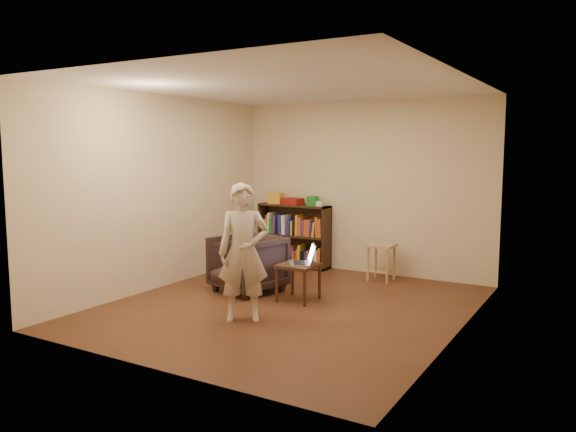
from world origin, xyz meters
The scene contains 15 objects.
floor centered at (0.00, 0.00, 0.00)m, with size 4.50×4.50×0.00m, color #452A16.
ceiling centered at (0.00, 0.00, 2.60)m, with size 4.50×4.50×0.00m, color silver.
wall_back centered at (0.00, 2.25, 1.30)m, with size 4.00×4.00×0.00m, color beige.
wall_left centered at (-2.00, 0.00, 1.30)m, with size 4.50×4.50×0.00m, color beige.
wall_right centered at (2.00, 0.00, 1.30)m, with size 4.50×4.50×0.00m, color beige.
bookshelf centered at (-1.11, 2.09, 0.44)m, with size 1.20×0.30×1.00m.
box_yellow centered at (-1.45, 2.06, 1.09)m, with size 0.22×0.16×0.18m, color gold.
red_cloth centered at (-1.13, 2.08, 1.05)m, with size 0.31×0.22×0.10m, color maroon.
box_green centered at (-0.77, 2.08, 1.07)m, with size 0.15×0.15×0.15m, color #1F772A.
box_white centered at (-0.65, 2.08, 1.04)m, with size 0.09×0.09×0.08m, color white.
stool centered at (0.47, 1.84, 0.42)m, with size 0.36×0.36×0.53m.
armchair centered at (-0.84, 0.36, 0.37)m, with size 0.80×0.82×0.75m, color black.
side_table centered at (-0.03, 0.30, 0.39)m, with size 0.45×0.45×0.46m.
laptop centered at (0.04, 0.33, 0.52)m, with size 0.45×0.46×0.25m.
person centered at (-0.15, -0.71, 0.76)m, with size 0.55×0.36×1.52m, color beige.
Camera 1 is at (3.32, -5.66, 1.88)m, focal length 35.00 mm.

